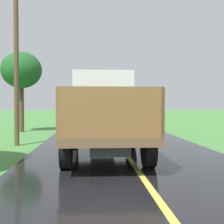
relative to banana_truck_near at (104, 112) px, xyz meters
The scene contains 3 objects.
banana_truck_near is the anchor object (origin of this frame).
utility_pole_roadside 5.05m from the banana_truck_near, 142.52° to the left, with size 1.63×0.20×7.35m.
roadside_tree_near_left 10.76m from the banana_truck_near, 117.27° to the left, with size 2.53×2.53×5.01m.
Camera 1 is at (-1.13, 0.38, 1.69)m, focal length 48.50 mm.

